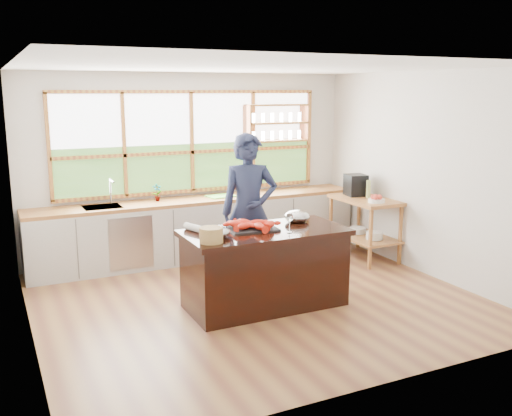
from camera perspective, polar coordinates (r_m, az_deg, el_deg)
ground_plane at (r=6.87m, az=0.13°, el=-9.17°), size 5.00×5.00×0.00m
room_shell at (r=6.93m, az=-1.54°, el=5.94°), size 5.02×4.52×2.71m
back_counter at (r=8.44m, az=-5.73°, el=-2.02°), size 4.90×0.63×0.90m
right_shelf_unit at (r=8.53m, az=10.84°, el=-0.99°), size 0.62×1.10×0.90m
island at (r=6.55m, az=0.89°, el=-6.02°), size 1.85×0.90×0.90m
cook at (r=7.08m, az=-0.69°, el=-0.35°), size 0.81×0.65×1.94m
potted_plant at (r=8.20m, az=-9.86°, el=1.54°), size 0.14×0.10×0.25m
cutting_board at (r=8.47m, az=-3.53°, el=1.20°), size 0.44×0.36×0.01m
espresso_machine at (r=8.65m, az=9.94°, el=2.28°), size 0.33×0.34×0.32m
wine_bottle at (r=8.48m, az=11.18°, el=1.86°), size 0.07×0.07×0.26m
fruit_bowl at (r=8.18m, az=11.96°, el=0.86°), size 0.23×0.23×0.11m
slate_board at (r=6.46m, az=-0.38°, el=-2.07°), size 0.59×0.45×0.02m
lobster_pile at (r=6.44m, az=-0.40°, el=-1.67°), size 0.55×0.48×0.08m
mixing_bowl_left at (r=6.12m, az=-3.86°, el=-2.39°), size 0.28×0.28×0.13m
mixing_bowl_right at (r=6.84m, az=4.13°, el=-0.84°), size 0.31×0.31×0.15m
wine_glass at (r=6.29m, az=3.37°, el=-1.04°), size 0.08×0.08×0.22m
wicker_basket at (r=5.91m, az=-4.50°, el=-2.71°), size 0.25×0.25×0.16m
parchment_roll at (r=6.40m, az=-6.17°, el=-1.99°), size 0.18×0.31×0.08m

